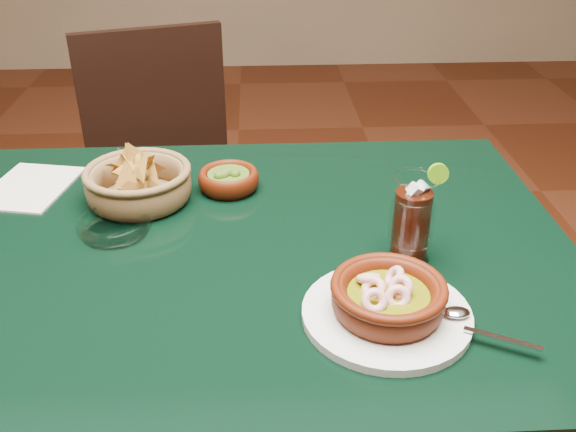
{
  "coord_description": "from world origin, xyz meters",
  "views": [
    {
      "loc": [
        0.1,
        -0.87,
        1.3
      ],
      "look_at": [
        0.14,
        -0.02,
        0.81
      ],
      "focal_mm": 40.0,
      "sensor_mm": 36.0,
      "label": 1
    }
  ],
  "objects_px": {
    "dining_table": "(204,294)",
    "shrimp_plate": "(388,301)",
    "dining_chair": "(169,187)",
    "chip_basket": "(138,183)",
    "cola_drink": "(412,220)"
  },
  "relations": [
    {
      "from": "dining_chair",
      "to": "cola_drink",
      "type": "height_order",
      "value": "cola_drink"
    },
    {
      "from": "dining_table",
      "to": "shrimp_plate",
      "type": "distance_m",
      "value": 0.35
    },
    {
      "from": "dining_table",
      "to": "shrimp_plate",
      "type": "xyz_separation_m",
      "value": [
        0.26,
        -0.2,
        0.13
      ]
    },
    {
      "from": "dining_table",
      "to": "shrimp_plate",
      "type": "bearing_deg",
      "value": -37.09
    },
    {
      "from": "dining_chair",
      "to": "cola_drink",
      "type": "relative_size",
      "value": 5.61
    },
    {
      "from": "shrimp_plate",
      "to": "cola_drink",
      "type": "bearing_deg",
      "value": 67.17
    },
    {
      "from": "dining_table",
      "to": "dining_chair",
      "type": "bearing_deg",
      "value": 101.91
    },
    {
      "from": "dining_chair",
      "to": "cola_drink",
      "type": "bearing_deg",
      "value": -58.22
    },
    {
      "from": "chip_basket",
      "to": "cola_drink",
      "type": "bearing_deg",
      "value": -25.8
    },
    {
      "from": "dining_table",
      "to": "chip_basket",
      "type": "xyz_separation_m",
      "value": [
        -0.12,
        0.16,
        0.13
      ]
    },
    {
      "from": "dining_table",
      "to": "cola_drink",
      "type": "xyz_separation_m",
      "value": [
        0.32,
        -0.06,
        0.17
      ]
    },
    {
      "from": "dining_table",
      "to": "shrimp_plate",
      "type": "relative_size",
      "value": 4.1
    },
    {
      "from": "dining_chair",
      "to": "shrimp_plate",
      "type": "relative_size",
      "value": 3.07
    },
    {
      "from": "shrimp_plate",
      "to": "chip_basket",
      "type": "distance_m",
      "value": 0.52
    },
    {
      "from": "shrimp_plate",
      "to": "chip_basket",
      "type": "relative_size",
      "value": 1.32
    }
  ]
}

